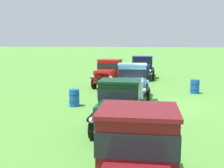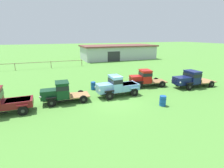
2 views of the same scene
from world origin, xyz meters
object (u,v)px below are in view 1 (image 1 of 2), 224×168
object	(u,v)px
vintage_truck_far_side	(109,73)
vintage_truck_back_of_row	(142,67)
vintage_truck_foreground_near	(138,160)
vintage_truck_second_in_line	(119,106)
oil_drum_beside_row	(195,87)
oil_drum_near_fence	(74,98)
vintage_truck_midrow_center	(132,82)

from	to	relation	value
vintage_truck_far_side	vintage_truck_back_of_row	xyz separation A→B (m)	(5.15, -2.33, -0.04)
vintage_truck_foreground_near	vintage_truck_second_in_line	distance (m)	5.09
oil_drum_beside_row	vintage_truck_second_in_line	bearing A→B (deg)	154.30
vintage_truck_second_in_line	oil_drum_near_fence	bearing A→B (deg)	35.93
vintage_truck_far_side	vintage_truck_back_of_row	size ratio (longest dim) A/B	0.85
vintage_truck_midrow_center	oil_drum_beside_row	xyz separation A→B (m)	(2.88, -4.03, -0.64)
vintage_truck_second_in_line	vintage_truck_far_side	distance (m)	10.49
vintage_truck_second_in_line	vintage_truck_midrow_center	xyz separation A→B (m)	(5.79, -0.15, 0.04)
vintage_truck_second_in_line	oil_drum_near_fence	world-z (taller)	vintage_truck_second_in_line
vintage_truck_far_side	oil_drum_near_fence	size ratio (longest dim) A/B	5.20
vintage_truck_second_in_line	vintage_truck_back_of_row	world-z (taller)	vintage_truck_back_of_row
vintage_truck_midrow_center	oil_drum_beside_row	world-z (taller)	vintage_truck_midrow_center
vintage_truck_back_of_row	vintage_truck_foreground_near	bearing A→B (deg)	-178.58
vintage_truck_far_side	vintage_truck_back_of_row	distance (m)	5.66
vintage_truck_foreground_near	vintage_truck_far_side	distance (m)	15.58
vintage_truck_foreground_near	vintage_truck_second_in_line	bearing A→B (deg)	10.73
vintage_truck_back_of_row	oil_drum_near_fence	world-z (taller)	vintage_truck_back_of_row
vintage_truck_second_in_line	oil_drum_near_fence	xyz separation A→B (m)	(3.99, 2.89, -0.60)
vintage_truck_foreground_near	vintage_truck_back_of_row	bearing A→B (deg)	1.42
vintage_truck_far_side	oil_drum_beside_row	world-z (taller)	vintage_truck_far_side
vintage_truck_second_in_line	vintage_truck_far_side	bearing A→B (deg)	10.36
oil_drum_beside_row	oil_drum_near_fence	xyz separation A→B (m)	(-4.68, 7.06, -0.00)
vintage_truck_second_in_line	vintage_truck_midrow_center	distance (m)	5.79
vintage_truck_second_in_line	vintage_truck_back_of_row	size ratio (longest dim) A/B	0.81
vintage_truck_midrow_center	vintage_truck_back_of_row	distance (m)	9.69
vintage_truck_second_in_line	vintage_truck_foreground_near	bearing A→B (deg)	-169.27
vintage_truck_far_side	vintage_truck_back_of_row	bearing A→B (deg)	-24.31
vintage_truck_far_side	oil_drum_beside_row	distance (m)	6.31
oil_drum_near_fence	vintage_truck_midrow_center	bearing A→B (deg)	-59.37
vintage_truck_midrow_center	vintage_truck_back_of_row	bearing A→B (deg)	-1.74
vintage_truck_far_side	oil_drum_near_fence	world-z (taller)	vintage_truck_far_side
vintage_truck_foreground_near	vintage_truck_back_of_row	size ratio (longest dim) A/B	0.88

